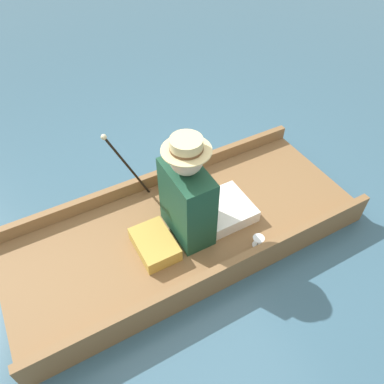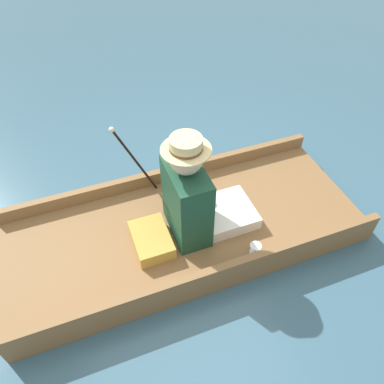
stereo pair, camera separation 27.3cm
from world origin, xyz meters
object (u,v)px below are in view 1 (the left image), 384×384
at_px(seated_person, 195,197).
at_px(wine_glass, 258,240).
at_px(teddy_bear, 173,174).
at_px(walking_cane, 124,161).

relative_size(seated_person, wine_glass, 10.07).
height_order(teddy_bear, wine_glass, teddy_bear).
relative_size(seated_person, walking_cane, 1.23).
distance_m(teddy_bear, wine_glass, 0.90).
distance_m(seated_person, walking_cane, 0.64).
bearing_deg(walking_cane, wine_glass, 35.89).
height_order(teddy_bear, walking_cane, walking_cane).
bearing_deg(teddy_bear, walking_cane, -105.74).
xyz_separation_m(seated_person, walking_cane, (-0.53, -0.34, 0.09)).
bearing_deg(seated_person, wine_glass, 39.90).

